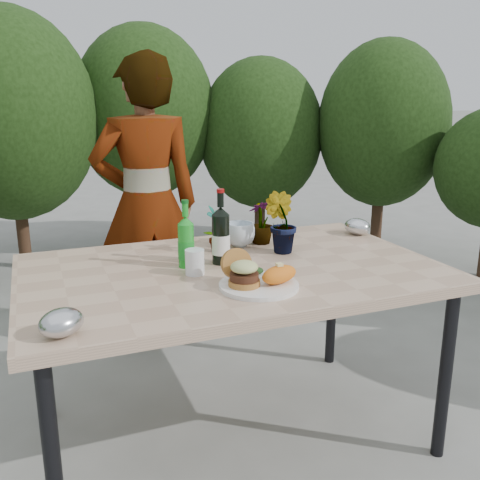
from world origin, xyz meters
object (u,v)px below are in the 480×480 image
object	(u,v)px
patio_table	(233,281)
dinner_plate	(259,286)
wine_bottle	(221,237)
person	(147,205)

from	to	relation	value
patio_table	dinner_plate	xyz separation A→B (m)	(0.00, -0.25, 0.06)
wine_bottle	patio_table	bearing A→B (deg)	-52.43
patio_table	wine_bottle	xyz separation A→B (m)	(-0.02, 0.06, 0.17)
patio_table	wine_bottle	size ratio (longest dim) A/B	5.34
patio_table	wine_bottle	bearing A→B (deg)	110.58
wine_bottle	person	distance (m)	0.97
dinner_plate	wine_bottle	distance (m)	0.33
wine_bottle	person	xyz separation A→B (m)	(-0.09, 0.96, -0.05)
patio_table	dinner_plate	distance (m)	0.26
dinner_plate	wine_bottle	world-z (taller)	wine_bottle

